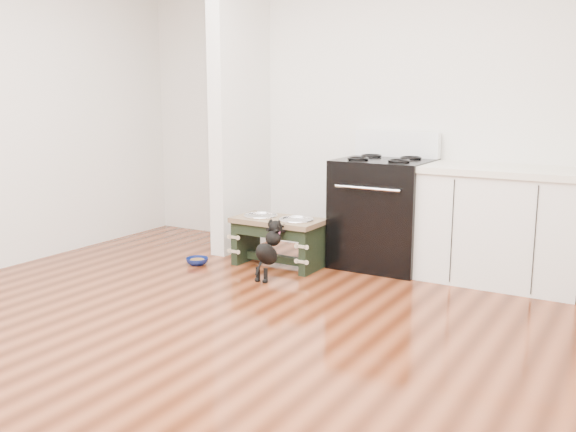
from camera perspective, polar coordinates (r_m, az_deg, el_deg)
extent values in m
plane|color=#411A0B|center=(3.96, -7.46, -11.01)|extent=(5.00, 5.00, 0.00)
plane|color=silver|center=(5.84, 7.70, 9.62)|extent=(5.00, 0.00, 5.00)
cube|color=silver|center=(6.06, -4.25, 9.73)|extent=(0.15, 0.80, 2.70)
cube|color=black|center=(5.52, 8.44, 0.23)|extent=(0.76, 0.65, 0.92)
cube|color=black|center=(5.25, 7.13, -0.95)|extent=(0.58, 0.02, 0.50)
cylinder|color=silver|center=(5.16, 7.04, 2.45)|extent=(0.56, 0.02, 0.02)
cube|color=white|center=(5.70, 9.66, 6.31)|extent=(0.76, 0.08, 0.22)
torus|color=black|center=(5.40, 6.24, 5.11)|extent=(0.18, 0.18, 0.02)
torus|color=black|center=(5.26, 9.82, 4.86)|extent=(0.18, 0.18, 0.02)
torus|color=black|center=(5.65, 7.42, 5.34)|extent=(0.18, 0.18, 0.02)
torus|color=black|center=(5.52, 10.87, 5.11)|extent=(0.18, 0.18, 0.02)
cube|color=white|center=(5.27, 18.44, -1.06)|extent=(1.20, 0.60, 0.86)
cube|color=silver|center=(5.20, 18.74, 3.85)|extent=(1.24, 0.64, 0.05)
cube|color=black|center=(5.11, 17.54, -5.76)|extent=(1.20, 0.06, 0.10)
cube|color=black|center=(5.69, -3.76, -2.15)|extent=(0.06, 0.37, 0.38)
cube|color=black|center=(5.34, 2.20, -2.99)|extent=(0.06, 0.37, 0.38)
cube|color=black|center=(5.34, -1.82, -1.44)|extent=(0.61, 0.03, 0.09)
cube|color=black|center=(5.54, -0.87, -3.83)|extent=(0.61, 0.06, 0.06)
cube|color=brown|center=(5.46, -0.88, -0.42)|extent=(0.77, 0.41, 0.04)
cylinder|color=silver|center=(5.56, -2.45, -0.21)|extent=(0.26, 0.26, 0.05)
cylinder|color=silver|center=(5.37, 0.74, -0.59)|extent=(0.26, 0.26, 0.05)
torus|color=silver|center=(5.55, -2.45, 0.04)|extent=(0.30, 0.30, 0.02)
torus|color=silver|center=(5.37, 0.74, -0.32)|extent=(0.30, 0.30, 0.02)
cylinder|color=black|center=(5.10, -2.70, -5.18)|extent=(0.03, 0.03, 0.12)
cylinder|color=black|center=(5.07, -2.00, -5.31)|extent=(0.03, 0.03, 0.12)
sphere|color=black|center=(5.11, -2.76, -5.70)|extent=(0.04, 0.04, 0.04)
sphere|color=black|center=(5.07, -2.06, -5.82)|extent=(0.04, 0.04, 0.04)
ellipsoid|color=black|center=(5.10, -1.91, -3.41)|extent=(0.13, 0.31, 0.28)
sphere|color=black|center=(5.16, -1.32, -1.99)|extent=(0.13, 0.13, 0.13)
sphere|color=black|center=(5.17, -1.11, -1.00)|extent=(0.11, 0.11, 0.11)
sphere|color=black|center=(5.25, -1.02, -0.82)|extent=(0.04, 0.04, 0.04)
sphere|color=black|center=(5.22, -0.35, -0.90)|extent=(0.04, 0.04, 0.04)
cylinder|color=black|center=(5.03, -2.65, -4.68)|extent=(0.02, 0.09, 0.10)
torus|color=#E94482|center=(5.17, -1.20, -1.49)|extent=(0.10, 0.07, 0.09)
imported|color=#0B1853|center=(5.64, -8.08, -4.01)|extent=(0.21, 0.21, 0.06)
cylinder|color=brown|center=(5.64, -8.08, -3.96)|extent=(0.12, 0.12, 0.02)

